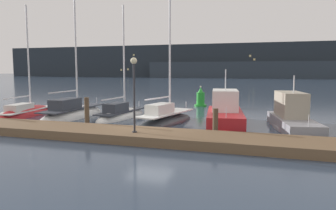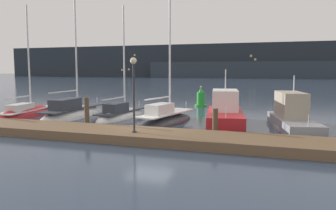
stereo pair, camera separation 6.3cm
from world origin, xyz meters
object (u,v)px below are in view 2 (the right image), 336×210
(sailboat_berth_4, at_px, (165,121))
(channel_buoy, at_px, (201,99))
(motorboat_berth_5, at_px, (225,118))
(motorboat_berth_6, at_px, (292,123))
(sailboat_berth_3, at_px, (121,116))
(dock_lamppost, at_px, (134,82))
(sailboat_berth_2, at_px, (73,116))
(sailboat_berth_1, at_px, (27,115))

(sailboat_berth_4, relative_size, channel_buoy, 5.31)
(motorboat_berth_5, distance_m, motorboat_berth_6, 4.05)
(sailboat_berth_3, distance_m, dock_lamppost, 8.57)
(sailboat_berth_3, height_order, dock_lamppost, sailboat_berth_3)
(sailboat_berth_2, bearing_deg, sailboat_berth_4, -3.52)
(sailboat_berth_1, height_order, motorboat_berth_6, sailboat_berth_1)
(sailboat_berth_2, height_order, dock_lamppost, sailboat_berth_2)
(motorboat_berth_6, relative_size, channel_buoy, 3.68)
(channel_buoy, height_order, dock_lamppost, dock_lamppost)
(sailboat_berth_2, xyz_separation_m, motorboat_berth_6, (15.16, 0.10, 0.27))
(sailboat_berth_1, relative_size, motorboat_berth_5, 1.29)
(sailboat_berth_3, bearing_deg, sailboat_berth_2, -162.81)
(sailboat_berth_2, distance_m, motorboat_berth_6, 15.17)
(motorboat_berth_5, relative_size, channel_buoy, 3.62)
(sailboat_berth_1, bearing_deg, sailboat_berth_2, 4.50)
(sailboat_berth_2, height_order, motorboat_berth_5, sailboat_berth_2)
(motorboat_berth_6, height_order, channel_buoy, motorboat_berth_6)
(sailboat_berth_3, xyz_separation_m, sailboat_berth_4, (3.96, -1.51, 0.06))
(channel_buoy, relative_size, dock_lamppost, 0.53)
(motorboat_berth_5, distance_m, channel_buoy, 10.70)
(motorboat_berth_6, distance_m, channel_buoy, 12.89)
(sailboat_berth_1, relative_size, dock_lamppost, 2.49)
(sailboat_berth_2, relative_size, sailboat_berth_4, 0.98)
(motorboat_berth_6, bearing_deg, dock_lamppost, -141.73)
(sailboat_berth_2, distance_m, dock_lamppost, 9.99)
(sailboat_berth_1, xyz_separation_m, sailboat_berth_3, (7.33, 1.36, 0.03))
(sailboat_berth_1, xyz_separation_m, channel_buoy, (11.25, 10.64, 0.64))
(sailboat_berth_2, distance_m, sailboat_berth_3, 3.57)
(channel_buoy, bearing_deg, sailboat_berth_4, -89.79)
(motorboat_berth_5, height_order, channel_buoy, motorboat_berth_5)
(sailboat_berth_3, relative_size, motorboat_berth_6, 1.23)
(motorboat_berth_5, bearing_deg, channel_buoy, 110.76)
(sailboat_berth_4, bearing_deg, sailboat_berth_1, 179.27)
(sailboat_berth_2, distance_m, motorboat_berth_5, 11.13)
(sailboat_berth_1, relative_size, sailboat_berth_4, 0.88)
(sailboat_berth_1, distance_m, dock_lamppost, 13.09)
(sailboat_berth_3, bearing_deg, dock_lamppost, -59.05)
(sailboat_berth_1, xyz_separation_m, dock_lamppost, (11.50, -5.57, 2.84))
(sailboat_berth_4, height_order, motorboat_berth_5, sailboat_berth_4)
(sailboat_berth_2, height_order, channel_buoy, sailboat_berth_2)
(sailboat_berth_3, relative_size, sailboat_berth_4, 0.85)
(sailboat_berth_3, distance_m, motorboat_berth_6, 11.79)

